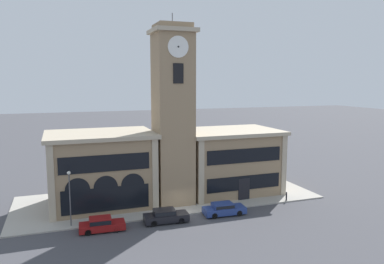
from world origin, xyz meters
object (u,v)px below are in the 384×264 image
parked_car_mid (166,216)px  street_lamp (70,190)px  bollard (286,196)px  parked_car_near (101,224)px  parked_car_far (224,209)px

parked_car_mid → street_lamp: (-9.33, 2.04, 3.12)m
parked_car_mid → bollard: 15.82m
parked_car_near → parked_car_far: parked_car_near is taller
parked_car_near → bollard: parked_car_near is taller
parked_car_near → parked_car_far: size_ratio=0.95×
parked_car_near → parked_car_mid: bearing=3.2°
street_lamp → parked_car_far: bearing=-7.3°
parked_car_mid → parked_car_far: 6.64m
street_lamp → bollard: bearing=-1.1°
parked_car_mid → street_lamp: street_lamp is taller
parked_car_mid → street_lamp: size_ratio=0.84×
parked_car_far → street_lamp: bearing=175.9°
parked_car_mid → parked_car_far: size_ratio=0.99×
bollard → street_lamp: bearing=178.9°
parked_car_near → parked_car_mid: size_ratio=0.96×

